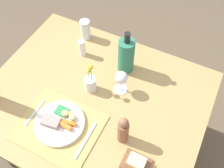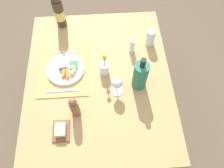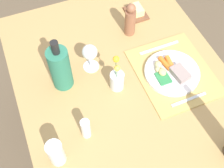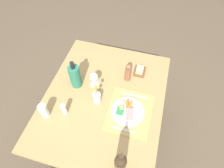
% 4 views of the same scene
% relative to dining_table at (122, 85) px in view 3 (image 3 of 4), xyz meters
% --- Properties ---
extents(ground_plane, '(8.00, 8.00, 0.00)m').
position_rel_dining_table_xyz_m(ground_plane, '(0.00, 0.00, -0.64)').
color(ground_plane, brown).
extents(dining_table, '(1.19, 0.97, 0.71)m').
position_rel_dining_table_xyz_m(dining_table, '(0.00, 0.00, 0.00)').
color(dining_table, tan).
rests_on(dining_table, ground_plane).
extents(placemat, '(0.40, 0.34, 0.01)m').
position_rel_dining_table_xyz_m(placemat, '(-0.07, -0.23, 0.08)').
color(placemat, tan).
rests_on(placemat, dining_table).
extents(dinner_plate, '(0.26, 0.26, 0.05)m').
position_rel_dining_table_xyz_m(dinner_plate, '(-0.08, -0.22, 0.10)').
color(dinner_plate, white).
rests_on(dinner_plate, placemat).
extents(fork, '(0.01, 0.17, 0.00)m').
position_rel_dining_table_xyz_m(fork, '(-0.23, -0.22, 0.08)').
color(fork, silver).
rests_on(fork, placemat).
extents(knife, '(0.02, 0.21, 0.00)m').
position_rel_dining_table_xyz_m(knife, '(0.08, -0.24, 0.08)').
color(knife, silver).
rests_on(knife, placemat).
extents(flower_vase, '(0.06, 0.06, 0.20)m').
position_rel_dining_table_xyz_m(flower_vase, '(-0.04, 0.04, 0.13)').
color(flower_vase, silver).
rests_on(flower_vase, dining_table).
extents(wine_glass, '(0.08, 0.08, 0.14)m').
position_rel_dining_table_xyz_m(wine_glass, '(0.11, 0.11, 0.18)').
color(wine_glass, white).
rests_on(wine_glass, dining_table).
extents(salt_shaker, '(0.04, 0.04, 0.11)m').
position_rel_dining_table_xyz_m(salt_shaker, '(-0.21, 0.25, 0.13)').
color(salt_shaker, white).
rests_on(salt_shaker, dining_table).
extents(cooler_bottle, '(0.09, 0.09, 0.28)m').
position_rel_dining_table_xyz_m(cooler_bottle, '(0.07, 0.26, 0.19)').
color(cooler_bottle, '#2D765A').
rests_on(cooler_bottle, dining_table).
extents(butter_dish, '(0.13, 0.10, 0.05)m').
position_rel_dining_table_xyz_m(butter_dish, '(0.35, -0.23, 0.10)').
color(butter_dish, brown).
rests_on(butter_dish, dining_table).
extents(pepper_mill, '(0.05, 0.05, 0.19)m').
position_rel_dining_table_xyz_m(pepper_mill, '(0.24, -0.14, 0.17)').
color(pepper_mill, brown).
rests_on(pepper_mill, dining_table).
extents(water_tumbler, '(0.06, 0.06, 0.13)m').
position_rel_dining_table_xyz_m(water_tumbler, '(-0.27, 0.38, 0.13)').
color(water_tumbler, silver).
rests_on(water_tumbler, dining_table).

